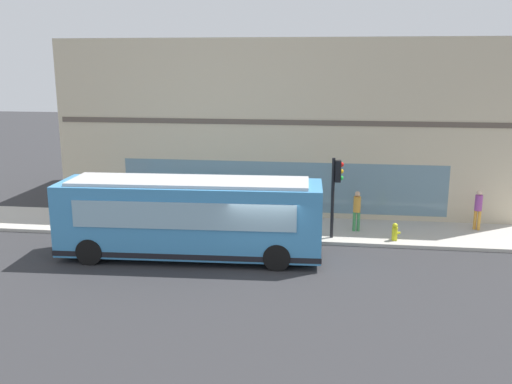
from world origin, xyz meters
name	(u,v)px	position (x,y,z in m)	size (l,w,h in m)	color
ground	(266,265)	(0.00, 0.00, 0.00)	(120.00, 120.00, 0.00)	#2D2D30
sidewalk_curb	(277,229)	(4.44, 0.00, 0.07)	(3.68, 40.00, 0.15)	#B2ADA3
building_corner	(290,121)	(11.26, 0.00, 4.24)	(10.02, 21.97, 8.49)	beige
city_bus_nearside	(190,218)	(0.50, 3.01, 1.55)	(2.99, 10.14, 3.07)	#3F8CC6
traffic_light_near_corner	(336,183)	(3.25, -2.55, 2.53)	(0.32, 0.49, 3.41)	black
fire_hydrant	(395,232)	(3.21, -5.03, 0.51)	(0.35, 0.35, 0.74)	gold
pedestrian_near_building_entrance	(478,207)	(5.24, -8.78, 1.20)	(0.32, 0.32, 1.81)	gold
pedestrian_near_hydrant	(92,203)	(4.20, 8.58, 1.06)	(0.32, 0.32, 1.59)	#B23338
pedestrian_by_light_pole	(357,208)	(4.32, -3.48, 1.19)	(0.32, 0.32, 1.79)	#3F8C4C
newspaper_vending_box	(171,207)	(5.54, 5.25, 0.60)	(0.44, 0.42, 0.90)	#263F99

